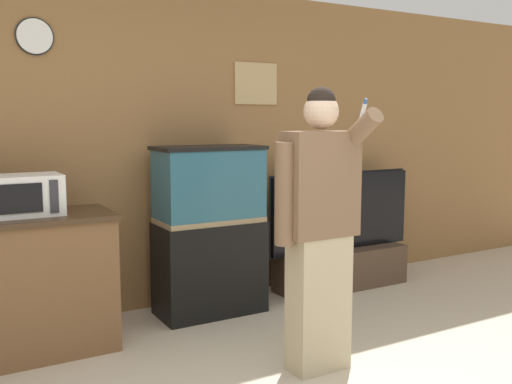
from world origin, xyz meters
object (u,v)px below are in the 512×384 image
(aquarium_on_stand, at_px, (209,231))
(person_standing, at_px, (319,226))
(microwave, at_px, (18,195))
(tv_on_stand, at_px, (341,254))
(counter_island, at_px, (1,289))

(aquarium_on_stand, distance_m, person_standing, 1.30)
(microwave, distance_m, tv_on_stand, 2.85)
(counter_island, relative_size, person_standing, 0.83)
(counter_island, bearing_deg, person_standing, -34.38)
(counter_island, xyz_separation_m, person_standing, (1.66, -1.14, 0.44))
(microwave, bearing_deg, aquarium_on_stand, 4.81)
(microwave, distance_m, person_standing, 1.92)
(aquarium_on_stand, distance_m, tv_on_stand, 1.39)
(aquarium_on_stand, relative_size, person_standing, 0.77)
(person_standing, bearing_deg, aquarium_on_stand, 95.64)
(counter_island, xyz_separation_m, microwave, (0.13, 0.02, 0.59))
(microwave, xyz_separation_m, aquarium_on_stand, (1.40, 0.12, -0.39))
(tv_on_stand, bearing_deg, aquarium_on_stand, -178.63)
(counter_island, bearing_deg, aquarium_on_stand, 5.10)
(counter_island, height_order, tv_on_stand, tv_on_stand)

